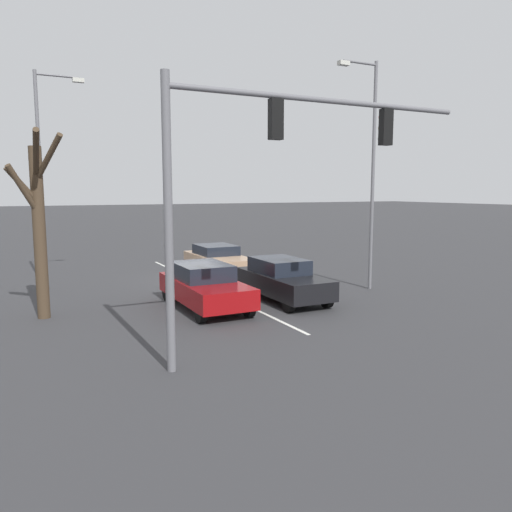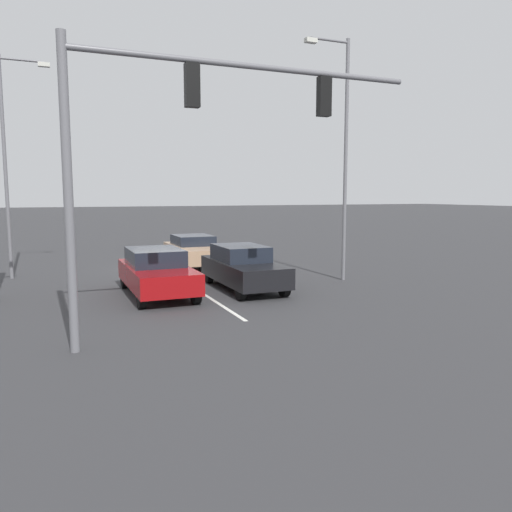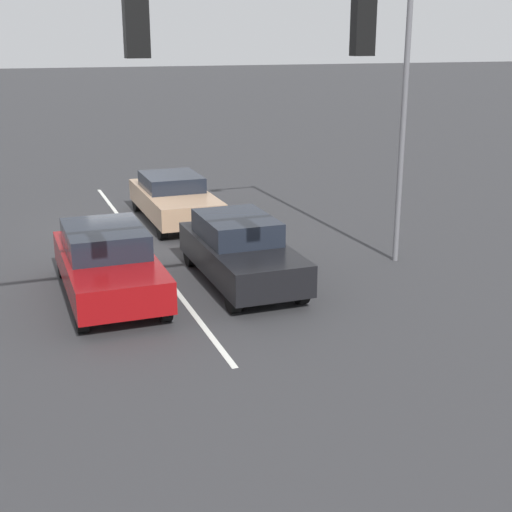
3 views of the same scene
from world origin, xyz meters
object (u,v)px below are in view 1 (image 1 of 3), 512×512
street_lamp_right_shoulder (45,168)px  car_black_leftlane_front (282,279)px  car_tan_leftlane_second (218,260)px  traffic_signal_gantry (265,158)px  street_lamp_left_shoulder (370,163)px  car_maroon_midlane_front (204,285)px  bare_tree_near (38,221)px

street_lamp_right_shoulder → car_black_leftlane_front: bearing=143.4°
car_tan_leftlane_second → traffic_signal_gantry: bearing=73.2°
street_lamp_left_shoulder → car_maroon_midlane_front: bearing=0.9°
street_lamp_left_shoulder → traffic_signal_gantry: bearing=35.8°
street_lamp_left_shoulder → car_black_leftlane_front: bearing=3.2°
car_maroon_midlane_front → street_lamp_left_shoulder: street_lamp_left_shoulder is taller
car_tan_leftlane_second → car_maroon_midlane_front: bearing=63.6°
car_maroon_midlane_front → street_lamp_right_shoulder: bearing=-50.6°
car_maroon_midlane_front → traffic_signal_gantry: 6.79m
car_black_leftlane_front → street_lamp_left_shoulder: bearing=-176.8°
traffic_signal_gantry → street_lamp_right_shoulder: (4.10, -10.98, 0.12)m
car_tan_leftlane_second → street_lamp_right_shoulder: (7.57, 0.55, 4.21)m
car_black_leftlane_front → car_tan_leftlane_second: car_black_leftlane_front is taller
bare_tree_near → street_lamp_left_shoulder: bearing=176.4°
bare_tree_near → traffic_signal_gantry: bearing=126.6°
car_black_leftlane_front → car_tan_leftlane_second: bearing=-89.6°
car_maroon_midlane_front → street_lamp_left_shoulder: size_ratio=0.51×
car_maroon_midlane_front → car_tan_leftlane_second: bearing=-116.4°
traffic_signal_gantry → bare_tree_near: size_ratio=1.45×
car_black_leftlane_front → bare_tree_near: size_ratio=0.78×
traffic_signal_gantry → bare_tree_near: bearing=-53.4°
street_lamp_right_shoulder → street_lamp_left_shoulder: street_lamp_left_shoulder is taller
car_black_leftlane_front → bare_tree_near: bearing=-7.1°
car_maroon_midlane_front → car_black_leftlane_front: 3.06m
car_black_leftlane_front → street_lamp_left_shoulder: (-4.16, -0.23, 4.41)m
street_lamp_right_shoulder → street_lamp_left_shoulder: (-11.78, 5.43, 0.23)m
traffic_signal_gantry → street_lamp_right_shoulder: size_ratio=0.97×
street_lamp_right_shoulder → bare_tree_near: size_ratio=1.49×
car_maroon_midlane_front → car_black_leftlane_front: size_ratio=1.04×
traffic_signal_gantry → bare_tree_near: (4.70, -6.34, -1.70)m
car_tan_leftlane_second → bare_tree_near: bearing=32.4°
car_tan_leftlane_second → traffic_signal_gantry: 12.71m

